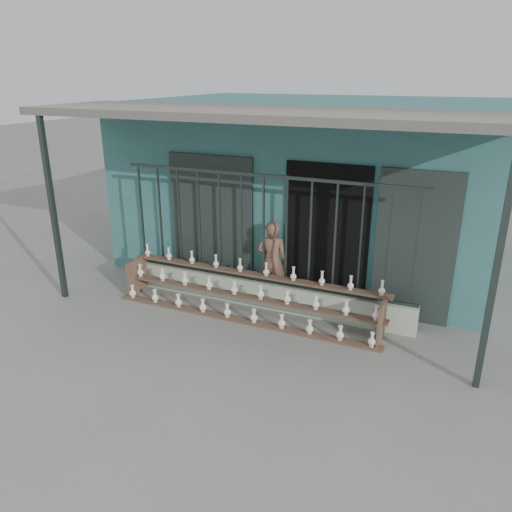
% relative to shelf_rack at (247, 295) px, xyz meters
% --- Properties ---
extents(ground, '(60.00, 60.00, 0.00)m').
position_rel_shelf_rack_xyz_m(ground, '(0.11, -0.89, -0.36)').
color(ground, slate).
extents(workshop_building, '(7.40, 6.60, 3.21)m').
position_rel_shelf_rack_xyz_m(workshop_building, '(0.12, 3.34, 1.26)').
color(workshop_building, '#306765').
rests_on(workshop_building, ground).
extents(parapet_wall, '(5.00, 0.20, 0.45)m').
position_rel_shelf_rack_xyz_m(parapet_wall, '(0.11, 0.41, -0.13)').
color(parapet_wall, '#B5C7AB').
rests_on(parapet_wall, ground).
extents(security_fence, '(5.00, 0.04, 1.80)m').
position_rel_shelf_rack_xyz_m(security_fence, '(0.11, 0.41, 0.99)').
color(security_fence, '#283330').
rests_on(security_fence, parapet_wall).
extents(shelf_rack, '(4.50, 0.68, 0.85)m').
position_rel_shelf_rack_xyz_m(shelf_rack, '(0.00, 0.00, 0.00)').
color(shelf_rack, brown).
rests_on(shelf_rack, ground).
extents(elderly_woman, '(0.59, 0.46, 1.43)m').
position_rel_shelf_rack_xyz_m(elderly_woman, '(0.16, 0.68, 0.36)').
color(elderly_woman, brown).
rests_on(elderly_woman, ground).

